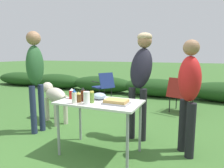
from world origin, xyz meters
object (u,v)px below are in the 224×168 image
at_px(mayo_bottle, 74,97).
at_px(standing_person_in_olive_jacket, 189,88).
at_px(folding_table, 100,107).
at_px(camp_chair_near_hedge, 104,85).
at_px(bbq_sauce_bottle, 83,94).
at_px(ketchup_bottle, 72,94).
at_px(plate_stack, 84,95).
at_px(mixing_bowl, 99,96).
at_px(relish_jar, 92,97).
at_px(food_tray, 116,102).
at_px(paper_cup_stack, 87,98).
at_px(standing_person_in_dark_puffer, 141,71).
at_px(camp_chair_green_behind_table, 180,93).
at_px(standing_person_with_beanie, 35,71).
at_px(beer_bottle, 79,97).
at_px(dog, 54,96).

distance_m(mayo_bottle, standing_person_in_olive_jacket, 1.50).
bearing_deg(folding_table, camp_chair_near_hedge, 114.78).
xyz_separation_m(folding_table, bbq_sauce_bottle, (-0.21, -0.08, 0.17)).
xyz_separation_m(ketchup_bottle, mayo_bottle, (0.19, -0.21, 0.02)).
height_order(plate_stack, mixing_bowl, mixing_bowl).
distance_m(relish_jar, mayo_bottle, 0.23).
xyz_separation_m(food_tray, paper_cup_stack, (-0.34, -0.15, 0.05)).
height_order(relish_jar, standing_person_in_dark_puffer, standing_person_in_dark_puffer).
bearing_deg(standing_person_in_olive_jacket, plate_stack, -111.15).
bearing_deg(ketchup_bottle, paper_cup_stack, -27.24).
bearing_deg(mixing_bowl, folding_table, -59.86).
bearing_deg(food_tray, relish_jar, -166.75).
bearing_deg(mayo_bottle, plate_stack, 103.56).
bearing_deg(camp_chair_green_behind_table, bbq_sauce_bottle, -95.75).
bearing_deg(standing_person_in_olive_jacket, camp_chair_near_hedge, -166.96).
relative_size(mixing_bowl, standing_person_with_beanie, 0.11).
distance_m(folding_table, mixing_bowl, 0.17).
relative_size(folding_table, ketchup_bottle, 7.36).
distance_m(plate_stack, standing_person_with_beanie, 1.05).
height_order(plate_stack, mayo_bottle, mayo_bottle).
relative_size(mixing_bowl, beer_bottle, 1.37).
bearing_deg(beer_bottle, standing_person_in_olive_jacket, 24.55).
relative_size(standing_person_in_dark_puffer, camp_chair_green_behind_table, 2.05).
distance_m(relish_jar, beer_bottle, 0.18).
distance_m(plate_stack, paper_cup_stack, 0.46).
relative_size(mayo_bottle, camp_chair_green_behind_table, 0.23).
height_order(folding_table, plate_stack, plate_stack).
bearing_deg(mixing_bowl, relish_jar, -88.32).
bearing_deg(standing_person_in_dark_puffer, mayo_bottle, -114.02).
relative_size(paper_cup_stack, camp_chair_near_hedge, 0.19).
bearing_deg(camp_chair_green_behind_table, beer_bottle, -95.62).
xyz_separation_m(plate_stack, bbq_sauce_bottle, (0.14, -0.26, 0.07)).
height_order(folding_table, bbq_sauce_bottle, bbq_sauce_bottle).
relative_size(folding_table, standing_person_with_beanie, 0.63).
bearing_deg(standing_person_with_beanie, standing_person_in_olive_jacket, -75.20).
height_order(paper_cup_stack, dog, paper_cup_stack).
height_order(paper_cup_stack, standing_person_in_olive_jacket, standing_person_in_olive_jacket).
xyz_separation_m(standing_person_with_beanie, camp_chair_green_behind_table, (2.18, 2.19, -0.61)).
height_order(plate_stack, bbq_sauce_bottle, bbq_sauce_bottle).
xyz_separation_m(food_tray, standing_person_in_dark_puffer, (0.09, 0.82, 0.32)).
xyz_separation_m(food_tray, bbq_sauce_bottle, (-0.47, -0.04, 0.06)).
xyz_separation_m(folding_table, beer_bottle, (-0.23, -0.16, 0.14)).
bearing_deg(paper_cup_stack, food_tray, 24.37).
bearing_deg(relish_jar, standing_person_in_dark_puffer, 65.63).
bearing_deg(plate_stack, camp_chair_green_behind_table, 62.43).
distance_m(bbq_sauce_bottle, camp_chair_green_behind_table, 2.75).
bearing_deg(paper_cup_stack, mixing_bowl, 85.29).
distance_m(bbq_sauce_bottle, dog, 1.57).
height_order(mixing_bowl, standing_person_in_dark_puffer, standing_person_in_dark_puffer).
bearing_deg(standing_person_with_beanie, dog, 20.44).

